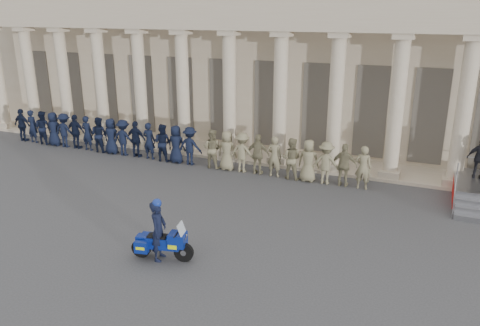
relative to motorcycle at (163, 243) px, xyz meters
name	(u,v)px	position (x,y,z in m)	size (l,w,h in m)	color
ground	(168,226)	(-1.09, 2.02, -0.54)	(90.00, 90.00, 0.00)	#3C3C3E
building	(296,57)	(-1.09, 16.76, 3.99)	(40.00, 12.50, 9.00)	tan
officer_rank	(166,143)	(-5.07, 8.37, 0.40)	(20.07, 0.71, 1.87)	black
motorcycle	(163,243)	(0.00, 0.00, 0.00)	(1.92, 0.95, 1.25)	black
rider	(158,230)	(-0.10, -0.02, 0.43)	(0.58, 0.76, 1.95)	black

